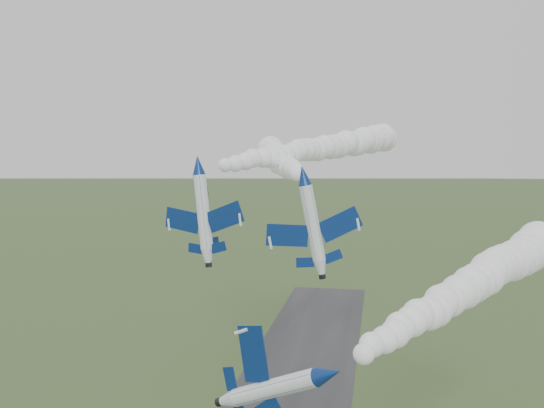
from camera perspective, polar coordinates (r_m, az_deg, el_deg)
The scene contains 6 objects.
jet_lead at distance 46.84m, azimuth 5.31°, elevation -15.70°, with size 7.60×12.33×9.78m.
smoke_trail_jet_lead at distance 74.03m, azimuth 18.74°, elevation -6.91°, with size 5.89×57.55×5.89m, color white, non-canonical shape.
jet_pair_left at distance 71.07m, azimuth -7.02°, elevation 3.68°, with size 11.01×12.81×3.30m.
smoke_trail_jet_pair_left at distance 102.10m, azimuth 5.08°, elevation 5.34°, with size 5.44×65.44×5.44m, color white, non-canonical shape.
jet_pair_right at distance 69.52m, azimuth 2.98°, elevation 2.74°, with size 11.24×13.31×3.77m.
smoke_trail_jet_pair_right at distance 103.92m, azimuth 0.70°, elevation 4.23°, with size 5.87×63.06×5.87m, color white, non-canonical shape.
Camera 1 is at (16.73, -45.49, 47.82)m, focal length 40.00 mm.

